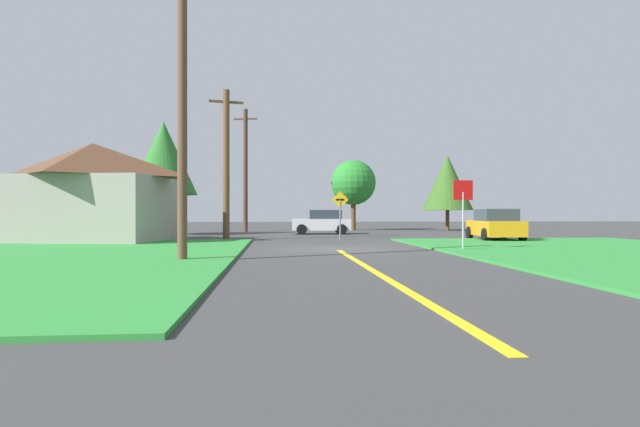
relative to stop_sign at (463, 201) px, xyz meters
The scene contains 15 objects.
ground_plane 5.18m from the stop_sign, 159.91° to the left, with size 120.00×120.00×0.00m, color #3C3C3C.
grass_verge_right 5.86m from the stop_sign, 24.79° to the right, with size 12.00×20.00×0.08m, color #2E8B37.
grass_verge_left 14.46m from the stop_sign, behind, with size 12.00×20.00×0.08m, color #2E8B37.
lane_stripe_center 8.01m from the stop_sign, 125.68° to the right, with size 0.20×14.00×0.01m, color yellow.
stop_sign is the anchor object (origin of this frame).
car_approaching_junction 15.94m from the stop_sign, 103.99° to the left, with size 3.93×2.02×1.62m.
car_on_crossroad 8.09m from the stop_sign, 57.68° to the left, with size 2.40×4.26×1.62m.
utility_pole_near 10.52m from the stop_sign, 161.86° to the right, with size 1.76×0.61×8.93m.
utility_pole_mid 12.93m from the stop_sign, 138.37° to the left, with size 1.78×0.51×7.87m.
utility_pole_far 22.31m from the stop_sign, 114.69° to the left, with size 1.78×0.52×9.27m.
direction_sign 9.20m from the stop_sign, 112.45° to the left, with size 0.91×0.08×2.58m.
oak_tree_left 21.06m from the stop_sign, 133.07° to the left, with size 4.33×4.33×7.38m.
pine_tree_center 22.78m from the stop_sign, 91.52° to the left, with size 3.69×3.69×5.77m.
oak_tree_right 22.74m from the stop_sign, 72.11° to the left, with size 4.06×4.06×6.11m.
barn 17.51m from the stop_sign, 155.18° to the left, with size 7.83×6.64×4.84m.
Camera 1 is at (-2.37, -19.70, 1.42)m, focal length 28.10 mm.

